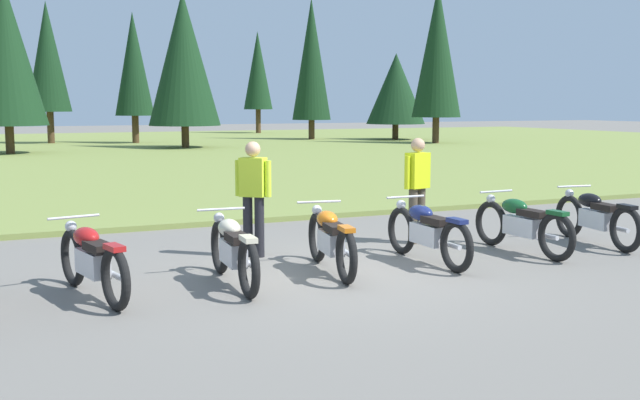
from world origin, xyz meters
TOP-DOWN VIEW (x-y plane):
  - ground_plane at (0.00, 0.00)m, footprint 140.00×140.00m
  - grass_moorland at (0.00, 26.38)m, footprint 80.00×44.00m
  - forest_treeline at (3.70, 29.86)m, footprint 37.95×20.51m
  - motorcycle_red at (-3.10, 0.05)m, footprint 0.72×2.08m
  - motorcycle_cream at (-1.44, -0.03)m, footprint 0.62×2.10m
  - motorcycle_orange at (-0.06, 0.13)m, footprint 0.62×2.09m
  - motorcycle_navy at (1.42, 0.13)m, footprint 0.62×2.10m
  - motorcycle_british_green at (3.08, 0.16)m, footprint 0.62×2.10m
  - motorcycle_black at (4.59, 0.23)m, footprint 0.62×2.10m
  - rider_with_back_turned at (-0.64, 1.51)m, footprint 0.44×0.40m
  - rider_checking_bike at (2.08, 1.48)m, footprint 0.53×0.31m

SIDE VIEW (x-z plane):
  - ground_plane at x=0.00m, z-range 0.00..0.00m
  - grass_moorland at x=0.00m, z-range 0.00..0.10m
  - motorcycle_red at x=-3.10m, z-range 0.00..0.88m
  - motorcycle_cream at x=-1.44m, z-range 0.00..0.88m
  - motorcycle_orange at x=-0.06m, z-range 0.00..0.88m
  - motorcycle_navy at x=1.42m, z-range 0.00..0.88m
  - motorcycle_british_green at x=3.08m, z-range 0.00..0.88m
  - motorcycle_black at x=4.59m, z-range 0.00..0.88m
  - rider_with_back_turned at x=-0.64m, z-range 0.11..1.78m
  - rider_checking_bike at x=2.08m, z-range 0.11..1.78m
  - forest_treeline at x=3.70m, z-range 0.04..8.52m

